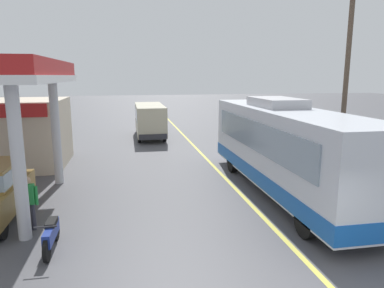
{
  "coord_description": "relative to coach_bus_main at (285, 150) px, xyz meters",
  "views": [
    {
      "loc": [
        -4.29,
        -5.08,
        4.59
      ],
      "look_at": [
        -1.5,
        10.0,
        1.6
      ],
      "focal_mm": 32.98,
      "sensor_mm": 36.0,
      "label": 1
    }
  ],
  "objects": [
    {
      "name": "pedestrian_near_pump",
      "position": [
        -9.02,
        -1.91,
        -0.79
      ],
      "size": [
        0.55,
        0.22,
        1.66
      ],
      "color": "#33333F",
      "rests_on": "ground"
    },
    {
      "name": "minibus_opposing_lane",
      "position": [
        -4.38,
        13.79,
        -0.25
      ],
      "size": [
        2.04,
        6.13,
        2.44
      ],
      "color": "#BFB799",
      "rests_on": "ground"
    },
    {
      "name": "motorcycle_parked_forecourt",
      "position": [
        -8.14,
        -3.34,
        -1.28
      ],
      "size": [
        0.55,
        1.8,
        0.92
      ],
      "color": "black",
      "rests_on": "ground"
    },
    {
      "name": "ground",
      "position": [
        -1.75,
        12.48,
        -1.72
      ],
      "size": [
        120.0,
        120.0,
        0.0
      ],
      "primitive_type": "plane",
      "color": "#4C4C51"
    },
    {
      "name": "coach_bus_main",
      "position": [
        0.0,
        0.0,
        0.0
      ],
      "size": [
        2.6,
        11.04,
        3.69
      ],
      "color": "silver",
      "rests_on": "ground"
    },
    {
      "name": "lane_divider_stripe",
      "position": [
        -1.75,
        7.48,
        -1.72
      ],
      "size": [
        0.16,
        50.0,
        0.01
      ],
      "primitive_type": "cube",
      "color": "#D8CC4C",
      "rests_on": "ground"
    },
    {
      "name": "utility_pole_roadside",
      "position": [
        4.46,
        3.09,
        2.85
      ],
      "size": [
        1.8,
        0.24,
        8.77
      ],
      "color": "brown",
      "rests_on": "ground"
    }
  ]
}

